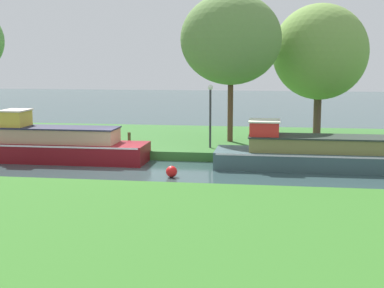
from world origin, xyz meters
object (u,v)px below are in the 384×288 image
maroon_narrowboat (53,145)px  channel_buoy (172,172)px  slate_barge (340,154)px  mooring_post_near (129,140)px  willow_tree_right (320,52)px  willow_tree_centre (231,39)px  lamp_post (210,108)px

maroon_narrowboat → channel_buoy: size_ratio=19.21×
slate_barge → mooring_post_near: 9.37m
slate_barge → maroon_narrowboat: bearing=-180.0°
willow_tree_right → channel_buoy: bearing=-122.1°
slate_barge → willow_tree_right: 8.31m
willow_tree_centre → willow_tree_right: 5.37m
maroon_narrowboat → mooring_post_near: size_ratio=11.05×
slate_barge → channel_buoy: size_ratio=23.79×
maroon_narrowboat → lamp_post: (6.71, 2.26, 1.54)m
maroon_narrowboat → mooring_post_near: 3.39m
mooring_post_near → channel_buoy: mooring_post_near is taller
mooring_post_near → willow_tree_centre: bearing=32.7°
willow_tree_right → mooring_post_near: (-8.87, -5.72, -4.07)m
willow_tree_centre → channel_buoy: willow_tree_centre is taller
willow_tree_right → channel_buoy: willow_tree_right is taller
slate_barge → willow_tree_right: willow_tree_right is taller
willow_tree_right → channel_buoy: size_ratio=16.02×
willow_tree_centre → channel_buoy: 8.77m
willow_tree_right → lamp_post: 7.62m
mooring_post_near → maroon_narrowboat: bearing=-155.0°
lamp_post → channel_buoy: 5.34m
maroon_narrowboat → channel_buoy: bearing=-24.1°
maroon_narrowboat → lamp_post: bearing=18.6°
lamp_post → channel_buoy: bearing=-100.5°
maroon_narrowboat → willow_tree_centre: willow_tree_centre is taller
willow_tree_right → lamp_post: bearing=-136.9°
willow_tree_centre → lamp_post: size_ratio=2.49×
slate_barge → maroon_narrowboat: (-12.32, -0.00, 0.06)m
willow_tree_centre → lamp_post: willow_tree_centre is taller
willow_tree_centre → maroon_narrowboat: bearing=-150.3°
slate_barge → mooring_post_near: (-9.26, 1.43, 0.14)m
slate_barge → maroon_narrowboat: 12.32m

